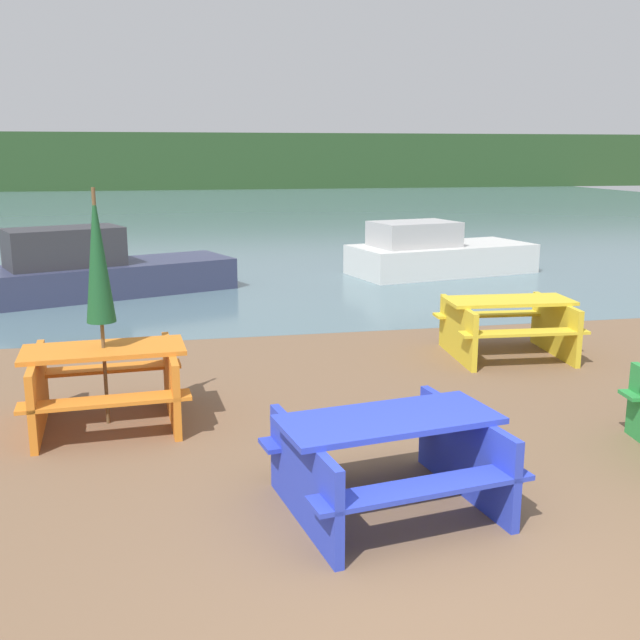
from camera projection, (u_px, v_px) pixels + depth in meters
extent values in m
plane|color=brown|center=(472.00, 624.00, 4.29)|extent=(60.00, 60.00, 0.00)
cube|color=slate|center=(202.00, 210.00, 34.94)|extent=(60.00, 50.00, 0.00)
cube|color=#284723|center=(187.00, 161.00, 53.62)|extent=(80.00, 1.60, 4.00)
cube|color=blue|center=(389.00, 419.00, 5.53)|extent=(1.72, 0.95, 0.04)
cube|color=blue|center=(423.00, 488.00, 5.10)|extent=(1.65, 0.54, 0.04)
cube|color=blue|center=(359.00, 433.00, 6.10)|extent=(1.65, 0.54, 0.04)
cube|color=blue|center=(304.00, 479.00, 5.38)|extent=(0.29, 1.37, 0.69)
cube|color=blue|center=(465.00, 453.00, 5.85)|extent=(0.29, 1.37, 0.69)
cube|color=orange|center=(104.00, 350.00, 7.31)|extent=(1.60, 0.81, 0.04)
cube|color=orange|center=(106.00, 401.00, 6.86)|extent=(1.57, 0.39, 0.04)
cube|color=orange|center=(106.00, 369.00, 7.90)|extent=(1.57, 0.39, 0.04)
cube|color=orange|center=(38.00, 393.00, 7.23)|extent=(0.16, 1.38, 0.74)
cube|color=orange|center=(171.00, 383.00, 7.56)|extent=(0.16, 1.38, 0.74)
cube|color=yellow|center=(509.00, 301.00, 9.76)|extent=(1.67, 0.80, 0.04)
cube|color=yellow|center=(524.00, 333.00, 9.30)|extent=(1.64, 0.38, 0.04)
cube|color=yellow|center=(492.00, 314.00, 10.36)|extent=(1.64, 0.38, 0.04)
cube|color=yellow|center=(458.00, 331.00, 9.76)|extent=(0.16, 1.38, 0.73)
cube|color=yellow|center=(555.00, 328.00, 9.94)|extent=(0.16, 1.38, 0.73)
cylinder|color=brown|center=(101.00, 309.00, 7.22)|extent=(0.04, 0.04, 2.32)
cone|color=#195128|center=(97.00, 256.00, 7.10)|extent=(0.28, 0.28, 1.29)
cube|color=#333856|center=(111.00, 278.00, 14.22)|extent=(4.82, 3.06, 0.60)
cube|color=#333338|center=(64.00, 247.00, 13.64)|extent=(2.26, 1.72, 0.71)
cube|color=silver|center=(442.00, 259.00, 16.67)|extent=(4.30, 2.55, 0.64)
cube|color=#B2B2B2|center=(414.00, 234.00, 16.25)|extent=(1.99, 1.56, 0.53)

